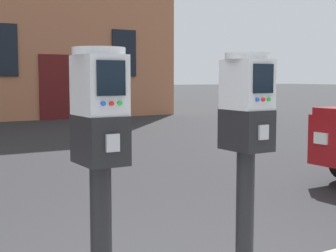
% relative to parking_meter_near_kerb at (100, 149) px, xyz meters
% --- Properties ---
extents(parking_meter_near_kerb, '(0.22, 0.25, 1.34)m').
position_rel_parking_meter_near_kerb_xyz_m(parking_meter_near_kerb, '(0.00, 0.00, 0.00)').
color(parking_meter_near_kerb, black).
rests_on(parking_meter_near_kerb, sidewalk_slab).
extents(parking_meter_twin_adjacent, '(0.22, 0.25, 1.33)m').
position_rel_parking_meter_near_kerb_xyz_m(parking_meter_twin_adjacent, '(0.78, -0.00, -0.00)').
color(parking_meter_twin_adjacent, black).
rests_on(parking_meter_twin_adjacent, sidewalk_slab).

